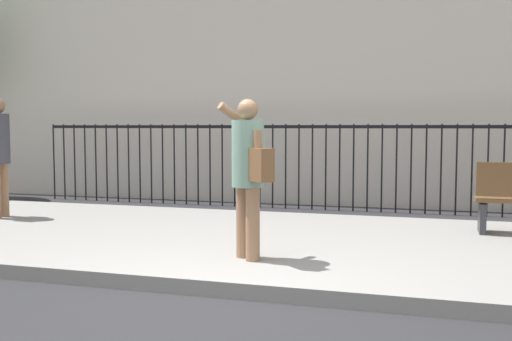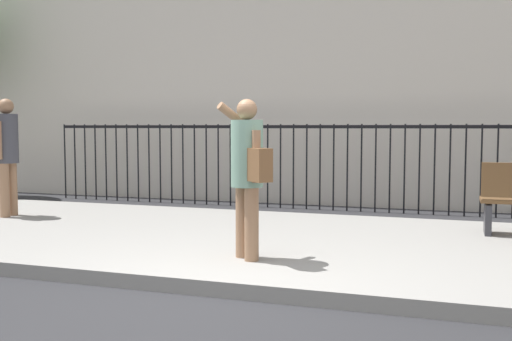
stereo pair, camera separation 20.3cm
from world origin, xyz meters
TOP-DOWN VIEW (x-y plane):
  - ground_plane at (0.00, 0.00)m, footprint 60.00×60.00m
  - sidewalk at (0.00, 2.20)m, footprint 28.00×4.40m
  - iron_fence at (0.00, 5.90)m, footprint 12.03×0.04m
  - pedestrian_on_phone at (-0.07, 0.95)m, footprint 0.70×0.67m

SIDE VIEW (x-z plane):
  - ground_plane at x=0.00m, z-range 0.00..0.00m
  - sidewalk at x=0.00m, z-range 0.00..0.15m
  - iron_fence at x=0.00m, z-range 0.22..1.82m
  - pedestrian_on_phone at x=-0.07m, z-range 0.29..1.98m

